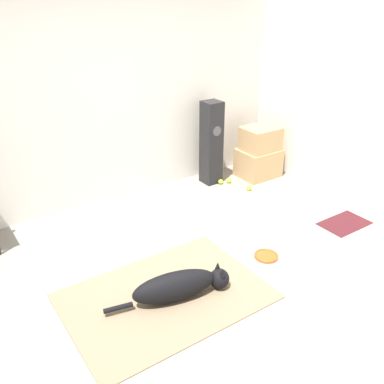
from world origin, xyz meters
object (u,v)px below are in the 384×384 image
Objects in this scene: cardboard_box_lower at (258,163)px; floor_speaker at (211,143)px; cardboard_box_upper at (260,139)px; tennis_ball_near_speaker at (249,188)px; dog at (180,285)px; frisbee at (266,256)px; tennis_ball_by_boxes at (229,181)px; tennis_ball_loose_on_carpet at (221,182)px.

cardboard_box_lower is 0.78m from floor_speaker.
tennis_ball_near_speaker is at bearing -145.08° from cardboard_box_upper.
frisbee is (1.04, 0.04, -0.12)m from dog.
cardboard_box_lower is at bearing 35.81° from tennis_ball_near_speaker.
floor_speaker is at bearing 135.70° from tennis_ball_by_boxes.
tennis_ball_by_boxes is at bearing 175.25° from cardboard_box_upper.
tennis_ball_loose_on_carpet is at bearing 116.23° from tennis_ball_near_speaker.
floor_speaker reaches higher than tennis_ball_by_boxes.
floor_speaker is (-0.67, 0.21, 0.36)m from cardboard_box_lower.
floor_speaker reaches higher than tennis_ball_near_speaker.
frisbee is 3.58× the size of tennis_ball_loose_on_carpet.
floor_speaker is (-0.67, 0.21, 0.01)m from cardboard_box_upper.
frisbee is at bearing -109.23° from floor_speaker.
floor_speaker is (1.65, 1.79, 0.42)m from dog.
tennis_ball_by_boxes is (-0.49, 0.03, -0.16)m from cardboard_box_lower.
tennis_ball_by_boxes is at bearing 41.51° from dog.
cardboard_box_upper is 0.70m from floor_speaker.
floor_speaker reaches higher than cardboard_box_upper.
dog is 2.29m from tennis_ball_near_speaker.
floor_speaker is 16.75× the size of tennis_ball_loose_on_carpet.
cardboard_box_lower is at bearing -17.24° from floor_speaker.
tennis_ball_by_boxes is at bearing 176.15° from cardboard_box_lower.
cardboard_box_upper reaches higher than cardboard_box_lower.
cardboard_box_upper is (0.00, -0.01, 0.35)m from cardboard_box_lower.
cardboard_box_upper is 7.15× the size of tennis_ball_loose_on_carpet.
tennis_ball_loose_on_carpet is (0.68, 1.61, 0.02)m from frisbee.
tennis_ball_by_boxes is 0.12m from tennis_ball_loose_on_carpet.
floor_speaker is at bearing 70.77° from frisbee.
floor_speaker is (0.61, 1.75, 0.54)m from frisbee.
cardboard_box_lower is 0.35m from cardboard_box_upper.
dog reaches higher than frisbee.
cardboard_box_lower is 8.09× the size of tennis_ball_near_speaker.
tennis_ball_near_speaker is (-0.42, -0.30, -0.16)m from cardboard_box_lower.
cardboard_box_upper is (2.32, 1.58, 0.41)m from dog.
cardboard_box_upper is at bearing -6.93° from tennis_ball_loose_on_carpet.
cardboard_box_lower reaches higher than frisbee.
tennis_ball_by_boxes is 1.00× the size of tennis_ball_near_speaker.
dog reaches higher than tennis_ball_loose_on_carpet.
tennis_ball_loose_on_carpet is (-0.60, 0.07, -0.51)m from cardboard_box_upper.
dog is 2.83m from cardboard_box_upper.
cardboard_box_upper is 0.43× the size of floor_speaker.
cardboard_box_lower reaches higher than tennis_ball_near_speaker.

